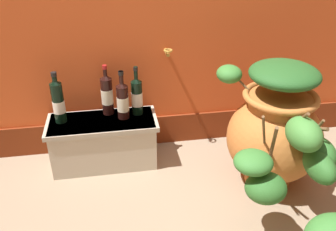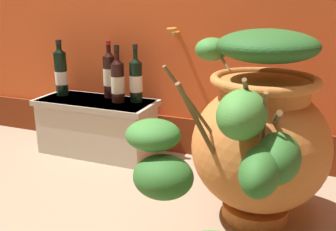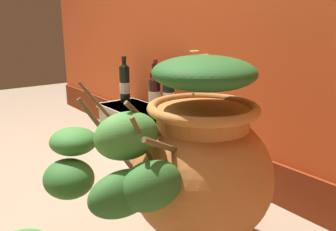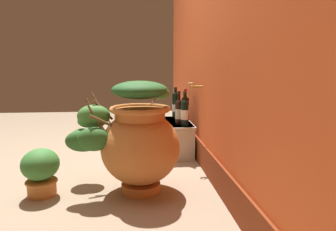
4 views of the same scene
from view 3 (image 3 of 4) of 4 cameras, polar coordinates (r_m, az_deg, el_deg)
The scene contains 6 objects.
terracotta_urn at distance 1.32m, azimuth 4.10°, elevation -7.72°, with size 0.65×0.79×0.77m.
stone_ledge at distance 2.35m, azimuth -4.45°, elevation -2.47°, with size 0.69×0.30×0.32m.
wine_bottle_left at distance 2.29m, azimuth -2.05°, elevation 4.52°, with size 0.07×0.07×0.33m.
wine_bottle_middle at distance 2.17m, azimuth -2.22°, elevation 3.57°, with size 0.07×0.07×0.32m.
wine_bottle_right at distance 2.50m, azimuth -7.13°, elevation 5.45°, with size 0.07×0.07×0.33m.
wine_bottle_back at distance 2.13m, azimuth 0.11°, elevation 3.37°, with size 0.07×0.07×0.32m.
Camera 3 is at (1.40, -0.29, 0.89)m, focal length 37.13 mm.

